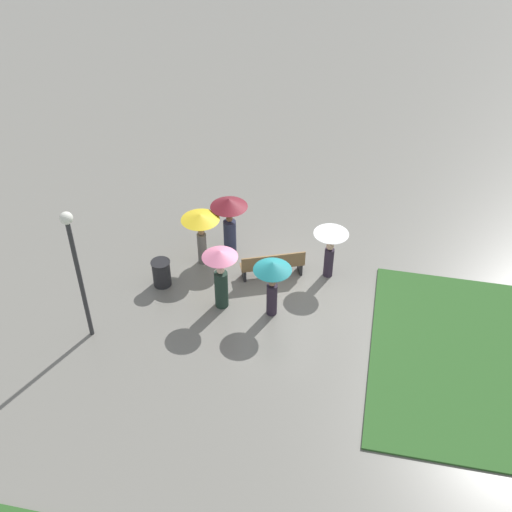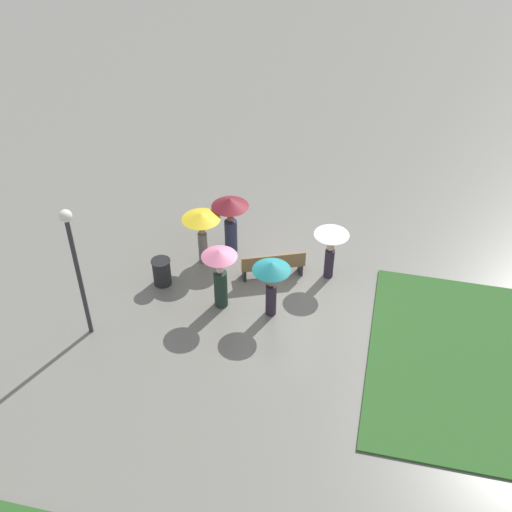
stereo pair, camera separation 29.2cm
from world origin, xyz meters
name	(u,v)px [view 1 (the left image)]	position (x,y,z in m)	size (l,w,h in m)	color
ground_plane	(278,286)	(0.00, 0.00, 0.00)	(90.00, 90.00, 0.00)	slate
park_bench	(273,264)	(0.24, -0.39, 0.47)	(1.94, 1.11, 0.90)	brown
lamp_post	(76,259)	(4.64, 2.99, 2.62)	(0.32, 0.32, 4.02)	#2D2D30
trash_bin	(162,273)	(3.39, 0.63, 0.43)	(0.57, 0.57, 0.85)	#232326
crowd_person_maroon	(229,214)	(1.80, -1.39, 1.41)	(1.15, 1.15, 1.96)	#282D47
crowd_person_teal	(272,275)	(-0.02, 1.18, 1.41)	(1.05, 1.05, 1.85)	#2D2333
crowd_person_yellow	(201,225)	(2.50, -0.64, 1.40)	(1.16, 1.16, 1.79)	slate
crowd_person_white	(331,240)	(-1.38, -0.81, 1.31)	(1.03, 1.03, 1.75)	#2D2333
crowd_person_pink	(221,271)	(1.44, 1.15, 1.28)	(1.00, 1.00, 1.98)	#1E3328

